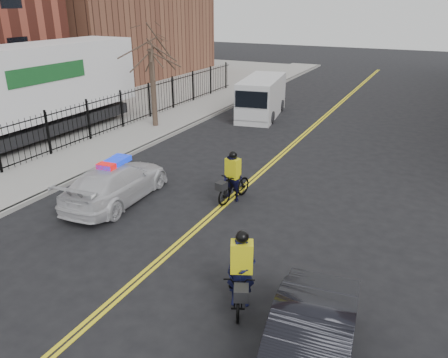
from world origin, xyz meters
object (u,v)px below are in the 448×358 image
semi_trailer (8,92)px  cargo_van (261,98)px  cyclist_near (241,279)px  dark_sedan (308,351)px  police_cruiser (116,182)px  cyclist_far (233,181)px

semi_trailer → cargo_van: bearing=52.6°
cyclist_near → cargo_van: bearing=86.8°
dark_sedan → cargo_van: bearing=107.7°
police_cruiser → cargo_van: 13.24m
cargo_van → police_cruiser: bearing=-99.4°
cargo_van → semi_trailer: (-8.20, -10.47, 1.46)m
dark_sedan → cargo_van: 19.63m
dark_sedan → cargo_van: cargo_van is taller
police_cruiser → semi_trailer: bearing=-22.9°
semi_trailer → dark_sedan: bearing=-23.8°
police_cruiser → dark_sedan: size_ratio=1.12×
cargo_van → semi_trailer: bearing=-137.7°
police_cruiser → cargo_van: bearing=-94.2°
dark_sedan → semi_trailer: semi_trailer is taller
cargo_van → cyclist_near: bearing=-79.1°
cargo_van → cyclist_far: bearing=-82.3°
dark_sedan → cyclist_near: (-1.94, 1.48, -0.04)m
police_cruiser → semi_trailer: (-8.24, 2.77, 1.88)m
cargo_van → cyclist_far: cargo_van is taller
semi_trailer → cyclist_near: size_ratio=7.23×
cargo_van → cyclist_near: (6.13, -16.41, -0.45)m
dark_sedan → cyclist_far: cyclist_far is taller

